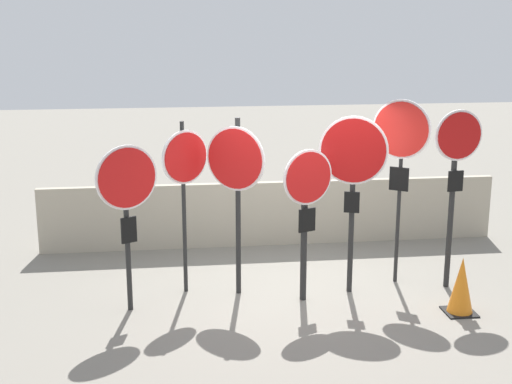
{
  "coord_description": "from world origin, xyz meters",
  "views": [
    {
      "loc": [
        -1.62,
        -8.81,
        3.65
      ],
      "look_at": [
        -0.52,
        0.0,
        1.43
      ],
      "focal_mm": 50.0,
      "sensor_mm": 36.0,
      "label": 1
    }
  ],
  "objects_px": {
    "stop_sign_3": "(307,198)",
    "traffic_cone_0": "(461,286)",
    "stop_sign_0": "(127,193)",
    "stop_sign_1": "(185,170)",
    "stop_sign_5": "(401,144)",
    "stop_sign_2": "(236,172)",
    "stop_sign_6": "(456,164)",
    "stop_sign_4": "(353,166)"
  },
  "relations": [
    {
      "from": "stop_sign_3",
      "to": "traffic_cone_0",
      "type": "bearing_deg",
      "value": -40.78
    },
    {
      "from": "stop_sign_3",
      "to": "traffic_cone_0",
      "type": "xyz_separation_m",
      "value": [
        1.86,
        -0.63,
        -1.03
      ]
    },
    {
      "from": "stop_sign_0",
      "to": "stop_sign_1",
      "type": "height_order",
      "value": "stop_sign_1"
    },
    {
      "from": "stop_sign_1",
      "to": "stop_sign_5",
      "type": "xyz_separation_m",
      "value": [
        2.88,
        -0.0,
        0.27
      ]
    },
    {
      "from": "traffic_cone_0",
      "to": "stop_sign_1",
      "type": "bearing_deg",
      "value": 161.59
    },
    {
      "from": "stop_sign_1",
      "to": "stop_sign_2",
      "type": "distance_m",
      "value": 0.67
    },
    {
      "from": "stop_sign_1",
      "to": "stop_sign_6",
      "type": "bearing_deg",
      "value": -38.45
    },
    {
      "from": "traffic_cone_0",
      "to": "stop_sign_6",
      "type": "bearing_deg",
      "value": 78.0
    },
    {
      "from": "stop_sign_0",
      "to": "stop_sign_3",
      "type": "bearing_deg",
      "value": -25.41
    },
    {
      "from": "stop_sign_3",
      "to": "stop_sign_4",
      "type": "height_order",
      "value": "stop_sign_4"
    },
    {
      "from": "stop_sign_2",
      "to": "stop_sign_4",
      "type": "height_order",
      "value": "stop_sign_4"
    },
    {
      "from": "stop_sign_0",
      "to": "stop_sign_4",
      "type": "xyz_separation_m",
      "value": [
        2.88,
        0.25,
        0.2
      ]
    },
    {
      "from": "stop_sign_5",
      "to": "stop_sign_6",
      "type": "bearing_deg",
      "value": 11.97
    },
    {
      "from": "stop_sign_2",
      "to": "stop_sign_5",
      "type": "height_order",
      "value": "stop_sign_5"
    },
    {
      "from": "stop_sign_2",
      "to": "stop_sign_4",
      "type": "bearing_deg",
      "value": 29.32
    },
    {
      "from": "stop_sign_0",
      "to": "traffic_cone_0",
      "type": "bearing_deg",
      "value": -34.92
    },
    {
      "from": "stop_sign_4",
      "to": "stop_sign_6",
      "type": "bearing_deg",
      "value": 19.52
    },
    {
      "from": "stop_sign_1",
      "to": "traffic_cone_0",
      "type": "height_order",
      "value": "stop_sign_1"
    },
    {
      "from": "stop_sign_1",
      "to": "traffic_cone_0",
      "type": "relative_size",
      "value": 3.18
    },
    {
      "from": "stop_sign_2",
      "to": "traffic_cone_0",
      "type": "bearing_deg",
      "value": 15.25
    },
    {
      "from": "stop_sign_1",
      "to": "traffic_cone_0",
      "type": "distance_m",
      "value": 3.79
    },
    {
      "from": "traffic_cone_0",
      "to": "stop_sign_0",
      "type": "bearing_deg",
      "value": 172.04
    },
    {
      "from": "stop_sign_1",
      "to": "stop_sign_3",
      "type": "relative_size",
      "value": 1.15
    },
    {
      "from": "traffic_cone_0",
      "to": "stop_sign_3",
      "type": "bearing_deg",
      "value": 161.19
    },
    {
      "from": "stop_sign_5",
      "to": "stop_sign_6",
      "type": "relative_size",
      "value": 1.04
    },
    {
      "from": "stop_sign_3",
      "to": "stop_sign_6",
      "type": "bearing_deg",
      "value": -16.19
    },
    {
      "from": "stop_sign_4",
      "to": "traffic_cone_0",
      "type": "height_order",
      "value": "stop_sign_4"
    },
    {
      "from": "stop_sign_5",
      "to": "stop_sign_6",
      "type": "distance_m",
      "value": 0.76
    },
    {
      "from": "stop_sign_1",
      "to": "stop_sign_4",
      "type": "distance_m",
      "value": 2.18
    },
    {
      "from": "stop_sign_4",
      "to": "stop_sign_5",
      "type": "relative_size",
      "value": 0.94
    },
    {
      "from": "stop_sign_6",
      "to": "stop_sign_3",
      "type": "bearing_deg",
      "value": 178.32
    },
    {
      "from": "stop_sign_5",
      "to": "traffic_cone_0",
      "type": "xyz_separation_m",
      "value": [
        0.49,
        -1.12,
        -1.6
      ]
    },
    {
      "from": "stop_sign_2",
      "to": "stop_sign_4",
      "type": "relative_size",
      "value": 0.99
    },
    {
      "from": "stop_sign_0",
      "to": "traffic_cone_0",
      "type": "relative_size",
      "value": 2.92
    },
    {
      "from": "stop_sign_2",
      "to": "stop_sign_3",
      "type": "xyz_separation_m",
      "value": [
        0.86,
        -0.34,
        -0.29
      ]
    },
    {
      "from": "stop_sign_2",
      "to": "stop_sign_4",
      "type": "distance_m",
      "value": 1.51
    },
    {
      "from": "stop_sign_2",
      "to": "traffic_cone_0",
      "type": "height_order",
      "value": "stop_sign_2"
    },
    {
      "from": "stop_sign_1",
      "to": "stop_sign_4",
      "type": "xyz_separation_m",
      "value": [
        2.15,
        -0.3,
        0.05
      ]
    },
    {
      "from": "stop_sign_4",
      "to": "traffic_cone_0",
      "type": "distance_m",
      "value": 2.02
    },
    {
      "from": "stop_sign_0",
      "to": "stop_sign_3",
      "type": "xyz_separation_m",
      "value": [
        2.24,
        0.06,
        -0.15
      ]
    },
    {
      "from": "stop_sign_2",
      "to": "stop_sign_5",
      "type": "bearing_deg",
      "value": 38.73
    },
    {
      "from": "stop_sign_5",
      "to": "stop_sign_3",
      "type": "bearing_deg",
      "value": -125.58
    }
  ]
}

